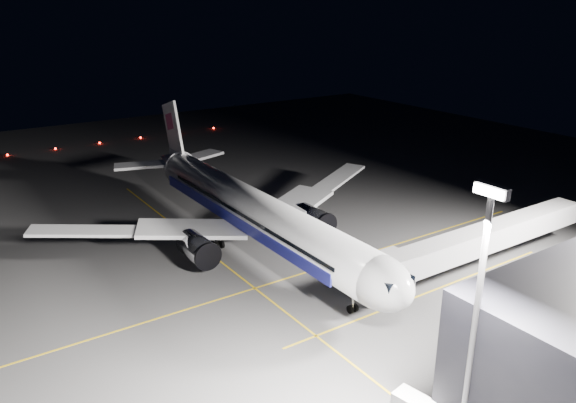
# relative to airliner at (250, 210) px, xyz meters

# --- Properties ---
(ground) EXTENTS (200.00, 200.00, 0.00)m
(ground) POSITION_rel_airliner_xyz_m (1.08, 0.00, -5.16)
(ground) COLOR #4C4C4F
(ground) RESTS_ON ground
(guide_line_main) EXTENTS (0.25, 80.00, 0.01)m
(guide_line_main) POSITION_rel_airliner_xyz_m (11.08, 0.00, -5.16)
(guide_line_main) COLOR gold
(guide_line_main) RESTS_ON ground
(guide_line_cross) EXTENTS (70.00, 0.25, 0.01)m
(guide_line_cross) POSITION_rel_airliner_xyz_m (1.08, -6.00, -5.16)
(guide_line_cross) COLOR gold
(guide_line_cross) RESTS_ON ground
(guide_line_side) EXTENTS (0.25, 40.00, 0.01)m
(guide_line_side) POSITION_rel_airliner_xyz_m (23.08, 10.00, -5.16)
(guide_line_side) COLOR gold
(guide_line_side) RESTS_ON ground
(airliner) EXTENTS (61.48, 54.22, 16.64)m
(airliner) POSITION_rel_airliner_xyz_m (0.00, 0.00, 0.00)
(airliner) COLOR silver
(airliner) RESTS_ON ground
(jet_bridge) EXTENTS (3.60, 34.40, 6.30)m
(jet_bridge) POSITION_rel_airliner_xyz_m (23.08, 18.06, -0.58)
(jet_bridge) COLOR #B2B2B7
(jet_bridge) RESTS_ON ground
(floodlight_mast_south) EXTENTS (2.40, 0.67, 20.70)m
(floodlight_mast_south) POSITION_rel_airliner_xyz_m (41.08, -6.01, 7.21)
(floodlight_mast_south) COLOR #59595E
(floodlight_mast_south) RESTS_ON ground
(taxiway_lights) EXTENTS (0.44, 60.44, 0.44)m
(taxiway_lights) POSITION_rel_airliner_xyz_m (-70.92, 0.00, -4.94)
(taxiway_lights) COLOR #FF140A
(taxiway_lights) RESTS_ON ground
(baggage_tug) EXTENTS (2.56, 2.34, 1.52)m
(baggage_tug) POSITION_rel_airliner_xyz_m (-7.12, 8.00, -4.46)
(baggage_tug) COLOR black
(baggage_tug) RESTS_ON ground
(safety_cone_a) EXTENTS (0.40, 0.40, 0.60)m
(safety_cone_a) POSITION_rel_airliner_xyz_m (-0.88, 13.72, -4.86)
(safety_cone_a) COLOR orange
(safety_cone_a) RESTS_ON ground
(safety_cone_b) EXTENTS (0.35, 0.35, 0.53)m
(safety_cone_b) POSITION_rel_airliner_xyz_m (7.08, 7.79, -4.90)
(safety_cone_b) COLOR orange
(safety_cone_b) RESTS_ON ground
(safety_cone_c) EXTENTS (0.44, 0.44, 0.65)m
(safety_cone_c) POSITION_rel_airliner_xyz_m (-2.49, 8.81, -4.84)
(safety_cone_c) COLOR orange
(safety_cone_c) RESTS_ON ground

